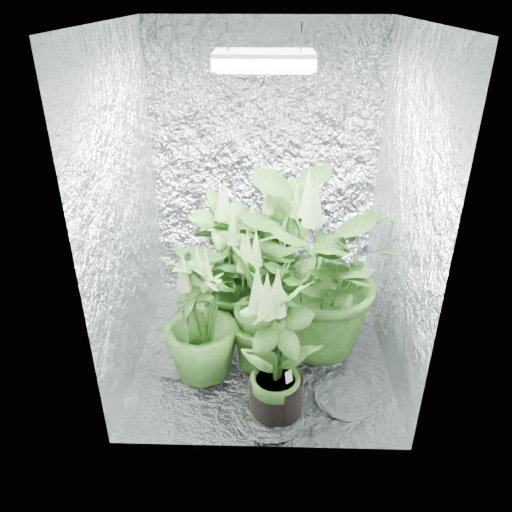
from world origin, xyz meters
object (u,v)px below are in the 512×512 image
object	(u,v)px
plant_c	(279,261)
circulation_fan	(345,296)
plant_e	(316,275)
plant_g	(263,310)
grow_lamp	(264,60)
plant_f	(277,352)
plant_a	(242,274)
plant_d	(200,321)
plant_b	(225,259)

from	to	relation	value
plant_c	circulation_fan	size ratio (longest dim) A/B	3.11
plant_e	plant_g	distance (m)	0.40
grow_lamp	plant_g	xyz separation A→B (m)	(0.00, -0.16, -1.39)
plant_f	plant_e	bearing A→B (deg)	67.01
grow_lamp	plant_f	world-z (taller)	grow_lamp
plant_a	plant_f	size ratio (longest dim) A/B	1.00
plant_c	plant_e	xyz separation A→B (m)	(0.22, -0.32, 0.08)
plant_c	circulation_fan	distance (m)	0.62
plant_c	plant_g	bearing A→B (deg)	-102.23
plant_e	plant_c	bearing A→B (deg)	124.21
plant_c	plant_e	distance (m)	0.40
plant_f	plant_d	bearing A→B (deg)	145.38
plant_b	grow_lamp	bearing A→B (deg)	-56.31
circulation_fan	plant_b	bearing A→B (deg)	-174.69
grow_lamp	plant_d	size ratio (longest dim) A/B	0.55
grow_lamp	plant_c	size ratio (longest dim) A/B	0.46
plant_b	plant_g	size ratio (longest dim) A/B	1.08
grow_lamp	plant_d	xyz separation A→B (m)	(-0.36, -0.25, -1.41)
grow_lamp	circulation_fan	world-z (taller)	grow_lamp
plant_a	plant_f	bearing A→B (deg)	-73.38
grow_lamp	plant_f	size ratio (longest dim) A/B	0.51
grow_lamp	plant_b	size ratio (longest dim) A/B	0.49
plant_b	plant_d	distance (m)	0.67
grow_lamp	plant_d	distance (m)	1.48
plant_d	circulation_fan	size ratio (longest dim) A/B	2.62
plant_c	plant_d	xyz separation A→B (m)	(-0.47, -0.58, -0.09)
plant_d	grow_lamp	bearing A→B (deg)	34.32
plant_a	plant_e	bearing A→B (deg)	-22.65
plant_a	plant_b	size ratio (longest dim) A/B	0.97
plant_e	plant_g	size ratio (longest dim) A/B	1.30
plant_c	plant_d	size ratio (longest dim) A/B	1.19
grow_lamp	plant_g	size ratio (longest dim) A/B	0.53
plant_f	plant_g	size ratio (longest dim) A/B	1.04
plant_c	plant_e	bearing A→B (deg)	-55.79
plant_a	plant_d	bearing A→B (deg)	-116.45
plant_d	plant_e	xyz separation A→B (m)	(0.69, 0.26, 0.17)
plant_d	plant_g	bearing A→B (deg)	13.98
circulation_fan	plant_e	bearing A→B (deg)	-119.18
plant_b	plant_d	bearing A→B (deg)	-97.88
grow_lamp	plant_a	world-z (taller)	grow_lamp
grow_lamp	plant_c	distance (m)	1.37
grow_lamp	plant_e	size ratio (longest dim) A/B	0.41
plant_g	circulation_fan	size ratio (longest dim) A/B	2.71
plant_f	circulation_fan	world-z (taller)	plant_f
grow_lamp	plant_d	bearing A→B (deg)	-145.68
plant_e	plant_g	xyz separation A→B (m)	(-0.33, -0.16, -0.15)
plant_a	plant_g	distance (m)	0.39
plant_f	plant_g	distance (m)	0.41
plant_c	plant_b	bearing A→B (deg)	168.64
plant_e	circulation_fan	bearing A→B (deg)	58.87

